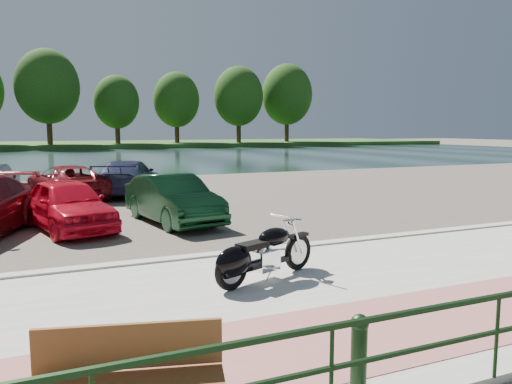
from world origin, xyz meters
The scene contains 16 objects.
ground centered at (0.00, 0.00, 0.00)m, with size 200.00×200.00×0.00m, color #595447.
promenade centered at (0.00, -1.00, 0.05)m, with size 60.00×6.00×0.10m, color #A9A79F.
pink_path centered at (0.00, -2.50, 0.10)m, with size 60.00×2.00×0.01m, color #A65E60.
kerb centered at (0.00, 2.00, 0.07)m, with size 60.00×0.30×0.14m, color #A9A79F.
parking_lot centered at (0.00, 11.00, 0.02)m, with size 60.00×18.00×0.04m, color #443E37.
river centered at (0.00, 40.00, 0.00)m, with size 120.00×40.00×0.00m, color #172B28.
far_bank centered at (0.00, 72.00, 0.30)m, with size 120.00×24.00×0.60m, color #234B1B.
railing centered at (0.00, -4.00, 0.79)m, with size 24.04×0.05×0.90m.
bollards centered at (-1.67, -3.70, 0.54)m, with size 10.68×0.18×0.81m.
far_trees centered at (4.36, 65.79, 7.49)m, with size 70.25×10.68×12.52m.
motorcycle centered at (-0.97, -0.02, 0.56)m, with size 2.22×1.12×1.05m.
park_bench centered at (-3.59, -2.95, 0.43)m, with size 1.86×0.88×0.72m.
car_4 centered at (-3.67, 6.25, 0.72)m, with size 1.60×3.98×1.36m, color red.
car_5 centered at (-0.89, 6.13, 0.72)m, with size 1.44×4.12×1.36m, color black.
car_10 centered at (-3.38, 12.59, 0.68)m, with size 2.12×4.59×1.27m, color maroon.
car_11 centered at (-1.08, 12.88, 0.74)m, with size 1.95×4.80×1.39m, color #293051.
Camera 1 is at (-4.25, -7.54, 2.69)m, focal length 35.00 mm.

